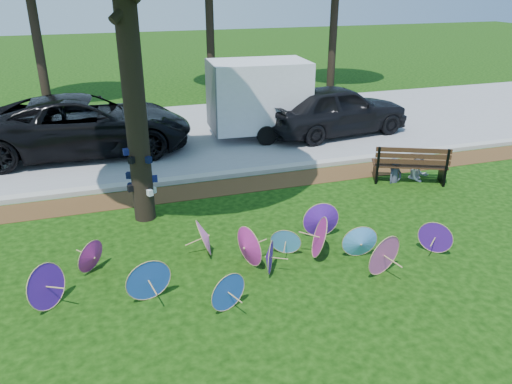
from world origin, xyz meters
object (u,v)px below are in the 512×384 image
parasol_pile (261,251)px  cargo_trailer (259,95)px  black_van (85,125)px  dark_pickup (336,110)px  person_left (397,159)px  person_right (421,155)px  park_bench (409,163)px

parasol_pile → cargo_trailer: bearing=72.0°
black_van → dark_pickup: black_van is taller
cargo_trailer → person_left: size_ratio=2.53×
person_left → person_right: size_ratio=0.93×
dark_pickup → person_left: bearing=166.8°
parasol_pile → park_bench: bearing=30.0°
parasol_pile → person_left: size_ratio=6.22×
black_van → person_right: bearing=-118.3°
black_van → park_bench: size_ratio=3.30×
person_left → person_right: (0.70, 0.00, 0.04)m
black_van → person_right: black_van is taller
parasol_pile → black_van: 8.20m
cargo_trailer → person_right: cargo_trailer is taller
black_van → cargo_trailer: bearing=-87.1°
park_bench → parasol_pile: bearing=-125.7°
parasol_pile → black_van: size_ratio=1.22×
cargo_trailer → person_right: 5.60m
dark_pickup → cargo_trailer: (-2.49, 0.54, 0.54)m
park_bench → person_right: (0.35, 0.05, 0.16)m
parasol_pile → park_bench: park_bench is taller
dark_pickup → park_bench: dark_pickup is taller
cargo_trailer → black_van: bearing=-175.7°
parasol_pile → person_right: (5.23, 2.87, 0.28)m
cargo_trailer → dark_pickup: bearing=-8.3°
black_van → park_bench: 9.12m
dark_pickup → cargo_trailer: bearing=70.6°
person_right → park_bench: bearing=-179.8°
parasol_pile → dark_pickup: size_ratio=1.54×
black_van → cargo_trailer: (5.32, 0.02, 0.51)m
black_van → person_right: (8.05, -4.81, -0.20)m
black_van → person_left: black_van is taller
parasol_pile → dark_pickup: 8.75m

